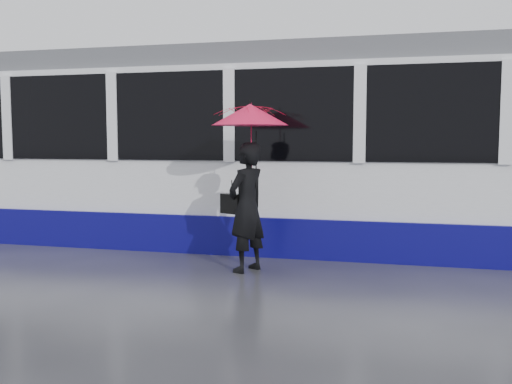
# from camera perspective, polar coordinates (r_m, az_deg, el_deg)

# --- Properties ---
(ground) EXTENTS (90.00, 90.00, 0.00)m
(ground) POSITION_cam_1_polar(r_m,az_deg,el_deg) (8.09, -8.59, -7.84)
(ground) COLOR #2B2B31
(ground) RESTS_ON ground
(rails) EXTENTS (34.00, 1.51, 0.02)m
(rails) POSITION_cam_1_polar(r_m,az_deg,el_deg) (10.39, -3.20, -4.82)
(rails) COLOR #3F3D38
(rails) RESTS_ON ground
(tram) EXTENTS (26.00, 2.56, 3.35)m
(tram) POSITION_cam_1_polar(r_m,az_deg,el_deg) (9.98, 2.15, 4.17)
(tram) COLOR white
(tram) RESTS_ON ground
(woman) EXTENTS (0.66, 0.77, 1.79)m
(woman) POSITION_cam_1_polar(r_m,az_deg,el_deg) (7.87, -0.94, -1.54)
(woman) COLOR black
(woman) RESTS_ON ground
(umbrella) EXTENTS (1.40, 1.40, 1.21)m
(umbrella) POSITION_cam_1_polar(r_m,az_deg,el_deg) (7.80, -0.59, 6.25)
(umbrella) COLOR #FC1587
(umbrella) RESTS_ON ground
(handbag) EXTENTS (0.35, 0.26, 0.46)m
(handbag) POSITION_cam_1_polar(r_m,az_deg,el_deg) (7.94, -2.43, -1.17)
(handbag) COLOR black
(handbag) RESTS_ON ground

